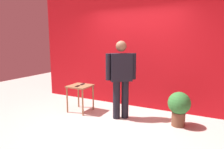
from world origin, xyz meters
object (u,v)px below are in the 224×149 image
object	(u,v)px
standing_person	(121,76)
potted_plant	(179,106)
tv_remote	(82,84)
cell_phone	(77,86)
side_table	(80,90)

from	to	relation	value
standing_person	potted_plant	size ratio (longest dim) A/B	2.44
standing_person	tv_remote	size ratio (longest dim) A/B	9.85
potted_plant	standing_person	bearing A→B (deg)	-173.24
potted_plant	tv_remote	bearing A→B (deg)	-177.92
standing_person	potted_plant	bearing A→B (deg)	6.76
cell_phone	tv_remote	size ratio (longest dim) A/B	0.85
standing_person	potted_plant	world-z (taller)	standing_person
tv_remote	side_table	bearing A→B (deg)	-98.72
side_table	tv_remote	size ratio (longest dim) A/B	3.71
side_table	cell_phone	bearing A→B (deg)	-85.78
potted_plant	cell_phone	bearing A→B (deg)	-172.49
side_table	potted_plant	world-z (taller)	potted_plant
cell_phone	potted_plant	xyz separation A→B (m)	(2.22, 0.29, -0.23)
side_table	potted_plant	bearing A→B (deg)	4.63
cell_phone	potted_plant	world-z (taller)	potted_plant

